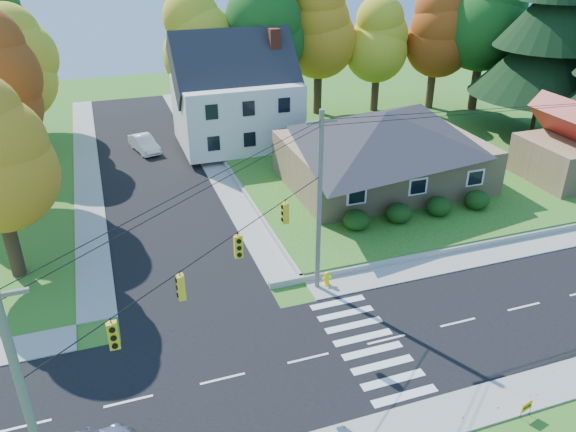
# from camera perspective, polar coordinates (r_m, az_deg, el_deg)

# --- Properties ---
(ground) EXTENTS (120.00, 120.00, 0.00)m
(ground) POSITION_cam_1_polar(r_m,az_deg,el_deg) (27.85, 9.96, -12.29)
(ground) COLOR #3D7923
(road_main) EXTENTS (90.00, 8.00, 0.02)m
(road_main) POSITION_cam_1_polar(r_m,az_deg,el_deg) (27.84, 9.96, -12.28)
(road_main) COLOR black
(road_main) RESTS_ON ground
(road_cross) EXTENTS (8.00, 44.00, 0.02)m
(road_cross) POSITION_cam_1_polar(r_m,az_deg,el_deg) (47.87, -13.79, 4.92)
(road_cross) COLOR black
(road_cross) RESTS_ON ground
(sidewalk_north) EXTENTS (90.00, 2.00, 0.08)m
(sidewalk_north) POSITION_cam_1_polar(r_m,az_deg,el_deg) (31.36, 5.65, -6.84)
(sidewalk_north) COLOR #9C9A90
(sidewalk_north) RESTS_ON ground
(sidewalk_south) EXTENTS (90.00, 2.00, 0.08)m
(sidewalk_south) POSITION_cam_1_polar(r_m,az_deg,el_deg) (24.80, 15.69, -18.94)
(sidewalk_south) COLOR #9C9A90
(sidewalk_south) RESTS_ON ground
(lawn) EXTENTS (30.00, 30.00, 0.50)m
(lawn) POSITION_cam_1_polar(r_m,az_deg,el_deg) (49.46, 11.86, 6.15)
(lawn) COLOR #3D7923
(lawn) RESTS_ON ground
(ranch_house) EXTENTS (14.60, 10.60, 5.40)m
(ranch_house) POSITION_cam_1_polar(r_m,az_deg,el_deg) (41.99, 9.70, 6.95)
(ranch_house) COLOR tan
(ranch_house) RESTS_ON lawn
(colonial_house) EXTENTS (10.40, 8.40, 9.60)m
(colonial_house) POSITION_cam_1_polar(r_m,az_deg,el_deg) (49.53, -5.24, 11.93)
(colonial_house) COLOR silver
(colonial_house) RESTS_ON lawn
(garage) EXTENTS (7.30, 6.30, 4.60)m
(garage) POSITION_cam_1_polar(r_m,az_deg,el_deg) (47.48, 27.18, 6.13)
(garage) COLOR tan
(garage) RESTS_ON lawn
(hedge_row) EXTENTS (10.70, 1.70, 1.27)m
(hedge_row) POSITION_cam_1_polar(r_m,az_deg,el_deg) (37.70, 13.16, 0.66)
(hedge_row) COLOR #163A10
(hedge_row) RESTS_ON lawn
(traffic_infrastructure) EXTENTS (38.10, 10.66, 10.00)m
(traffic_infrastructure) POSITION_cam_1_polar(r_m,az_deg,el_deg) (25.89, 9.16, -1.74)
(traffic_infrastructure) COLOR #666059
(traffic_infrastructure) RESTS_ON ground
(tree_lot_0) EXTENTS (6.72, 6.72, 12.51)m
(tree_lot_0) POSITION_cam_1_polar(r_m,az_deg,el_deg) (54.05, -9.27, 17.04)
(tree_lot_0) COLOR #3F2A19
(tree_lot_0) RESTS_ON lawn
(tree_lot_1) EXTENTS (7.84, 7.84, 14.60)m
(tree_lot_1) POSITION_cam_1_polar(r_m,az_deg,el_deg) (54.25, -2.59, 18.78)
(tree_lot_1) COLOR #3F2A19
(tree_lot_1) RESTS_ON lawn
(tree_lot_2) EXTENTS (7.28, 7.28, 13.56)m
(tree_lot_2) POSITION_cam_1_polar(r_m,az_deg,el_deg) (57.26, 3.19, 18.55)
(tree_lot_2) COLOR #3F2A19
(tree_lot_2) RESTS_ON lawn
(tree_lot_3) EXTENTS (6.16, 6.16, 11.47)m
(tree_lot_3) POSITION_cam_1_polar(r_m,az_deg,el_deg) (59.09, 9.19, 17.25)
(tree_lot_3) COLOR #3F2A19
(tree_lot_3) RESTS_ON lawn
(tree_lot_4) EXTENTS (6.72, 6.72, 12.51)m
(tree_lot_4) POSITION_cam_1_polar(r_m,az_deg,el_deg) (61.16, 14.92, 17.67)
(tree_lot_4) COLOR #3F2A19
(tree_lot_4) RESTS_ON lawn
(tree_lot_5) EXTENTS (8.40, 8.40, 15.64)m
(tree_lot_5) POSITION_cam_1_polar(r_m,az_deg,el_deg) (61.60, 19.50, 18.99)
(tree_lot_5) COLOR #3F2A19
(tree_lot_5) RESTS_ON lawn
(conifer_east_a) EXTENTS (12.80, 12.80, 16.96)m
(conifer_east_a) POSITION_cam_1_polar(r_m,az_deg,el_deg) (56.33, 25.21, 16.46)
(conifer_east_a) COLOR #3F2A19
(conifer_east_a) RESTS_ON lawn
(tree_west_2) EXTENTS (6.72, 6.72, 12.51)m
(tree_west_2) POSITION_cam_1_polar(r_m,az_deg,el_deg) (51.66, -25.80, 13.76)
(tree_west_2) COLOR #3F2A19
(tree_west_2) RESTS_ON ground
(white_car) EXTENTS (2.52, 4.52, 1.41)m
(white_car) POSITION_cam_1_polar(r_m,az_deg,el_deg) (51.10, -14.39, 7.13)
(white_car) COLOR silver
(white_car) RESTS_ON road_cross
(fire_hydrant) EXTENTS (0.50, 0.40, 0.90)m
(fire_hydrant) POSITION_cam_1_polar(r_m,az_deg,el_deg) (30.95, 3.97, -6.41)
(fire_hydrant) COLOR #FFEF07
(fire_hydrant) RESTS_ON ground
(yard_sign) EXTENTS (0.60, 0.17, 0.76)m
(yard_sign) POSITION_cam_1_polar(r_m,az_deg,el_deg) (25.46, 23.11, -17.39)
(yard_sign) COLOR black
(yard_sign) RESTS_ON ground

